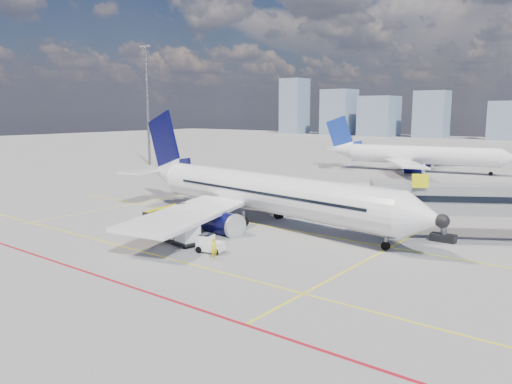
# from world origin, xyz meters

# --- Properties ---
(ground) EXTENTS (420.00, 420.00, 0.00)m
(ground) POSITION_xyz_m (0.00, 0.00, 0.00)
(ground) COLOR gray
(ground) RESTS_ON ground
(apron_markings) EXTENTS (90.00, 35.12, 0.01)m
(apron_markings) POSITION_xyz_m (-0.58, -3.91, 0.01)
(apron_markings) COLOR #F1ED0C
(apron_markings) RESTS_ON ground
(floodlight_mast_nw) EXTENTS (3.20, 0.61, 25.45)m
(floodlight_mast_nw) POSITION_xyz_m (-55.00, 40.00, 13.59)
(floodlight_mast_nw) COLOR slate
(floodlight_mast_nw) RESTS_ON ground
(main_aircraft) EXTENTS (41.14, 35.71, 12.06)m
(main_aircraft) POSITION_xyz_m (-1.44, 9.07, 3.22)
(main_aircraft) COLOR white
(main_aircraft) RESTS_ON ground
(second_aircraft) EXTENTS (36.24, 31.34, 10.77)m
(second_aircraft) POSITION_xyz_m (-4.43, 62.84, 3.23)
(second_aircraft) COLOR white
(second_aircraft) RESTS_ON ground
(baggage_tug) EXTENTS (2.43, 1.78, 1.53)m
(baggage_tug) POSITION_xyz_m (2.62, -2.66, 0.73)
(baggage_tug) COLOR white
(baggage_tug) RESTS_ON ground
(cargo_dolly) EXTENTS (4.20, 2.42, 2.17)m
(cargo_dolly) POSITION_xyz_m (-1.19, -2.23, 1.19)
(cargo_dolly) COLOR black
(cargo_dolly) RESTS_ON ground
(belt_loader) EXTENTS (6.55, 2.57, 2.63)m
(belt_loader) POSITION_xyz_m (-9.35, 2.60, 0.68)
(belt_loader) COLOR black
(belt_loader) RESTS_ON ground
(ramp_worker) EXTENTS (0.50, 0.68, 1.71)m
(ramp_worker) POSITION_xyz_m (4.27, -3.87, 0.85)
(ramp_worker) COLOR yellow
(ramp_worker) RESTS_ON ground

